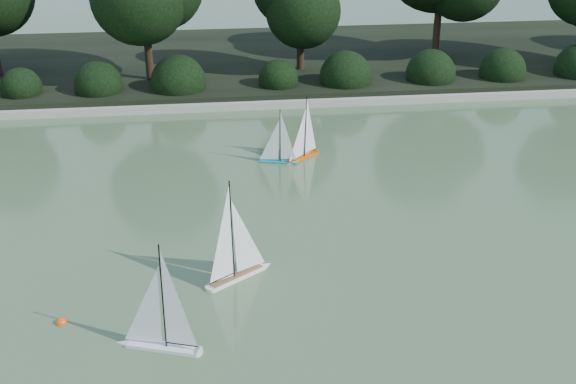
{
  "coord_description": "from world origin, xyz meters",
  "views": [
    {
      "loc": [
        -1.76,
        -7.67,
        5.33
      ],
      "look_at": [
        -0.47,
        2.48,
        0.7
      ],
      "focal_mm": 45.0,
      "sensor_mm": 36.0,
      "label": 1
    }
  ],
  "objects": [
    {
      "name": "shrub_hedge",
      "position": [
        0.0,
        9.9,
        0.45
      ],
      "size": [
        29.1,
        1.1,
        1.1
      ],
      "color": "black",
      "rests_on": "ground"
    },
    {
      "name": "pond_coping",
      "position": [
        0.0,
        9.0,
        0.09
      ],
      "size": [
        40.0,
        0.35,
        0.18
      ],
      "primitive_type": "cube",
      "color": "gray",
      "rests_on": "ground"
    },
    {
      "name": "sailboat_teal",
      "position": [
        -0.34,
        5.45,
        0.19
      ],
      "size": [
        0.86,
        0.35,
        1.18
      ],
      "color": "#0A8295",
      "rests_on": "ground"
    },
    {
      "name": "sailboat_white_a",
      "position": [
        -2.44,
        -0.33,
        0.24
      ],
      "size": [
        1.09,
        0.52,
        1.52
      ],
      "color": "white",
      "rests_on": "ground"
    },
    {
      "name": "far_bank",
      "position": [
        0.0,
        13.0,
        0.15
      ],
      "size": [
        40.0,
        8.0,
        0.3
      ],
      "primitive_type": "cube",
      "color": "black",
      "rests_on": "ground"
    },
    {
      "name": "ground",
      "position": [
        0.0,
        0.0,
        0.0
      ],
      "size": [
        80.0,
        80.0,
        0.0
      ],
      "primitive_type": "plane",
      "color": "#3E5533",
      "rests_on": "ground"
    },
    {
      "name": "sailboat_orange",
      "position": [
        0.18,
        5.57,
        0.21
      ],
      "size": [
        0.82,
        0.77,
        1.37
      ],
      "color": "#DD5606",
      "rests_on": "ground"
    },
    {
      "name": "race_buoy",
      "position": [
        -3.67,
        0.35,
        0.0
      ],
      "size": [
        0.15,
        0.15,
        0.15
      ],
      "primitive_type": "sphere",
      "color": "#E74E0C",
      "rests_on": "ground"
    },
    {
      "name": "sailboat_white_b",
      "position": [
        -1.3,
        1.21,
        0.25
      ],
      "size": [
        1.04,
        0.8,
        1.6
      ],
      "color": "white",
      "rests_on": "ground"
    }
  ]
}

